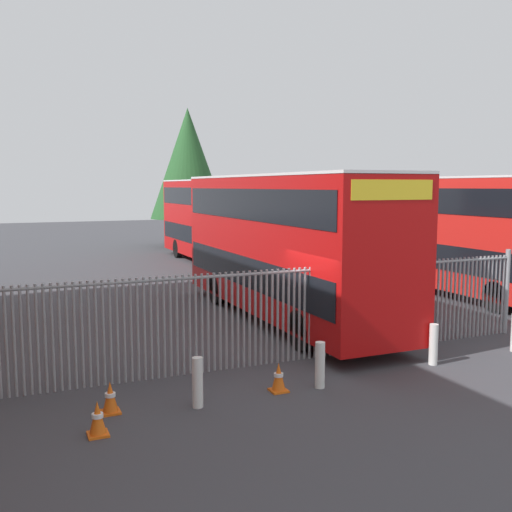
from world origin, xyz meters
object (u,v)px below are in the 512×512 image
object	(u,v)px
double_decker_bus_behind_fence_right	(213,217)
bollard_near_left	(198,382)
bollard_center_front	(320,365)
double_decker_bus_near_gate	(284,241)
traffic_cone_by_gate	(279,377)
double_decker_bus_behind_fence_left	(453,230)
bollard_near_right	(433,344)
traffic_cone_mid_forecourt	(110,398)
traffic_cone_near_kerb	(98,419)

from	to	relation	value
double_decker_bus_behind_fence_right	bollard_near_left	distance (m)	20.66
double_decker_bus_behind_fence_right	bollard_center_front	xyz separation A→B (m)	(-4.38, -19.31, -1.95)
double_decker_bus_near_gate	traffic_cone_by_gate	bearing A→B (deg)	-116.71
bollard_near_left	bollard_center_front	bearing A→B (deg)	0.70
double_decker_bus_near_gate	double_decker_bus_behind_fence_left	distance (m)	7.95
double_decker_bus_behind_fence_right	bollard_near_right	distance (m)	19.12
double_decker_bus_near_gate	bollard_near_left	world-z (taller)	double_decker_bus_near_gate
double_decker_bus_behind_fence_left	traffic_cone_by_gate	bearing A→B (deg)	-146.37
double_decker_bus_behind_fence_left	traffic_cone_by_gate	xyz separation A→B (m)	(-10.72, -7.13, -2.13)
double_decker_bus_near_gate	double_decker_bus_behind_fence_left	size ratio (longest dim) A/B	1.00
bollard_near_left	traffic_cone_mid_forecourt	size ratio (longest dim) A/B	1.61
double_decker_bus_behind_fence_left	traffic_cone_mid_forecourt	size ratio (longest dim) A/B	18.32
traffic_cone_mid_forecourt	traffic_cone_by_gate	bearing A→B (deg)	-3.32
double_decker_bus_behind_fence_left	bollard_near_left	size ratio (longest dim) A/B	11.38
double_decker_bus_behind_fence_left	traffic_cone_near_kerb	xyz separation A→B (m)	(-14.34, -7.83, -2.13)
traffic_cone_mid_forecourt	traffic_cone_near_kerb	size ratio (longest dim) A/B	1.00
double_decker_bus_behind_fence_left	traffic_cone_near_kerb	bearing A→B (deg)	-151.37
double_decker_bus_behind_fence_left	double_decker_bus_behind_fence_right	xyz separation A→B (m)	(-5.47, 12.05, 0.00)
traffic_cone_by_gate	traffic_cone_mid_forecourt	xyz separation A→B (m)	(-3.27, 0.19, 0.00)
double_decker_bus_behind_fence_right	traffic_cone_near_kerb	distance (m)	21.87
bollard_near_right	traffic_cone_near_kerb	size ratio (longest dim) A/B	1.61
double_decker_bus_behind_fence_right	traffic_cone_near_kerb	xyz separation A→B (m)	(-8.87, -19.88, -2.13)
traffic_cone_mid_forecourt	bollard_center_front	bearing A→B (deg)	-4.46
bollard_near_left	bollard_near_right	bearing A→B (deg)	3.57
double_decker_bus_behind_fence_right	traffic_cone_by_gate	size ratio (longest dim) A/B	18.32
bollard_center_front	traffic_cone_mid_forecourt	distance (m)	4.15
double_decker_bus_behind_fence_right	double_decker_bus_behind_fence_left	bearing A→B (deg)	-65.57
bollard_near_right	traffic_cone_near_kerb	bearing A→B (deg)	-173.33
traffic_cone_near_kerb	double_decker_bus_behind_fence_right	bearing A→B (deg)	65.96
double_decker_bus_behind_fence_left	traffic_cone_by_gate	distance (m)	13.05
bollard_near_right	traffic_cone_by_gate	size ratio (longest dim) A/B	1.61
double_decker_bus_behind_fence_right	traffic_cone_mid_forecourt	distance (m)	20.92
bollard_near_left	traffic_cone_near_kerb	size ratio (longest dim) A/B	1.61
double_decker_bus_behind_fence_left	traffic_cone_near_kerb	world-z (taller)	double_decker_bus_behind_fence_left
bollard_near_left	bollard_center_front	world-z (taller)	same
double_decker_bus_near_gate	bollard_near_right	world-z (taller)	double_decker_bus_near_gate
double_decker_bus_near_gate	traffic_cone_by_gate	world-z (taller)	double_decker_bus_near_gate
double_decker_bus_behind_fence_right	traffic_cone_mid_forecourt	xyz separation A→B (m)	(-8.52, -18.99, -2.13)
double_decker_bus_behind_fence_left	double_decker_bus_near_gate	bearing A→B (deg)	-169.92
bollard_center_front	traffic_cone_by_gate	bearing A→B (deg)	171.24
traffic_cone_mid_forecourt	traffic_cone_near_kerb	bearing A→B (deg)	-111.55
bollard_near_left	traffic_cone_by_gate	world-z (taller)	bollard_near_left
double_decker_bus_behind_fence_left	traffic_cone_near_kerb	distance (m)	16.48
double_decker_bus_behind_fence_left	bollard_near_right	bearing A→B (deg)	-133.99
double_decker_bus_near_gate	traffic_cone_mid_forecourt	distance (m)	8.56
double_decker_bus_near_gate	bollard_near_right	distance (m)	5.98
traffic_cone_by_gate	double_decker_bus_near_gate	bearing A→B (deg)	63.29
bollard_center_front	double_decker_bus_near_gate	bearing A→B (deg)	70.99
double_decker_bus_behind_fence_right	bollard_near_left	bearing A→B (deg)	-109.84
traffic_cone_mid_forecourt	bollard_near_left	bearing A→B (deg)	-13.01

